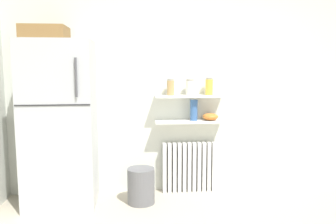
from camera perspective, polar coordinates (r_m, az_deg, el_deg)
The scene contains 11 objects.
back_wall at distance 4.38m, azimuth 3.39°, elevation 4.05°, with size 7.04×0.10×2.60m, color silver.
refrigerator at distance 4.07m, azimuth -17.37°, elevation -1.41°, with size 0.77×0.67×1.99m.
radiator at distance 4.42m, azimuth 3.45°, elevation -8.95°, with size 0.66×0.12×0.62m.
wall_shelf_lower at distance 4.26m, azimuth 3.57°, elevation -1.57°, with size 0.85×0.22×0.03m, color white.
wall_shelf_upper at distance 4.23m, azimuth 3.61°, elevation 2.61°, with size 0.85×0.22×0.03m, color white.
storage_jar_0 at distance 4.19m, azimuth 0.43°, elevation 4.09°, with size 0.09×0.09×0.20m.
storage_jar_1 at distance 4.22m, azimuth 3.62°, elevation 4.06°, with size 0.10×0.10×0.19m.
storage_jar_2 at distance 4.27m, azimuth 6.76°, elevation 4.18°, with size 0.09×0.09×0.21m.
vase at distance 4.25m, azimuth 4.25°, elevation 0.31°, with size 0.09×0.09×0.25m, color #38609E.
shelf_bowl at distance 4.31m, azimuth 6.95°, elevation -0.77°, with size 0.19×0.19×0.09m, color orange.
trash_bin at distance 4.08m, azimuth -4.43°, elevation -11.96°, with size 0.31×0.31×0.41m, color slate.
Camera 1 is at (-0.71, -2.26, 1.55)m, focal length 37.20 mm.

